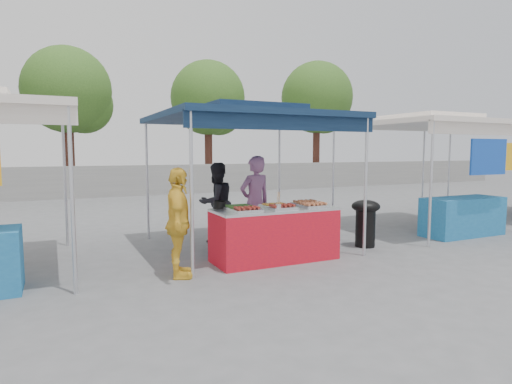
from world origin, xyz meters
name	(u,v)px	position (x,y,z in m)	size (l,w,h in m)	color
ground_plane	(272,259)	(0.00, 0.00, 0.00)	(80.00, 80.00, 0.00)	slate
back_wall	(143,180)	(0.00, 11.00, 0.60)	(40.00, 0.25, 1.20)	gray
main_canopy	(247,117)	(0.00, 0.97, 2.37)	(3.20, 3.20, 2.57)	silver
neighbor_stall_right	(442,158)	(4.50, 0.57, 1.60)	(3.20, 3.20, 2.57)	silver
tree_1	(71,94)	(-2.38, 12.91, 4.04)	(3.50, 3.44, 5.91)	#47241B
tree_2	(211,101)	(3.72, 13.37, 4.09)	(3.54, 3.48, 5.99)	#47241B
tree_3	(319,101)	(9.60, 13.04, 4.37)	(3.74, 3.72, 6.39)	#47241B
vendor_table	(275,234)	(0.00, -0.10, 0.43)	(2.00, 0.80, 0.85)	red
food_tray_fl	(247,210)	(-0.60, -0.34, 0.88)	(0.42, 0.30, 0.07)	silver
food_tray_fm	(282,208)	(0.02, -0.32, 0.88)	(0.42, 0.30, 0.07)	silver
food_tray_fr	(314,206)	(0.60, -0.34, 0.88)	(0.42, 0.30, 0.07)	silver
food_tray_bl	(239,208)	(-0.59, -0.02, 0.88)	(0.42, 0.30, 0.07)	silver
food_tray_bm	(274,205)	(0.04, 0.01, 0.88)	(0.42, 0.30, 0.07)	silver
food_tray_br	(305,203)	(0.62, -0.02, 0.88)	(0.42, 0.30, 0.07)	silver
cooking_pot	(220,205)	(-0.81, 0.25, 0.91)	(0.21, 0.21, 0.12)	black
skewer_cup	(278,208)	(-0.11, -0.42, 0.90)	(0.08, 0.08, 0.11)	silver
wok_burner	(365,219)	(1.98, 0.05, 0.52)	(0.52, 0.52, 0.87)	black
crate_left	(235,248)	(-0.49, 0.41, 0.15)	(0.49, 0.35, 0.30)	#1649B3
crate_right	(270,244)	(0.20, 0.43, 0.14)	(0.48, 0.34, 0.29)	#1649B3
crate_stacked	(270,228)	(0.20, 0.43, 0.42)	(0.44, 0.31, 0.27)	#1649B3
vendor_woman	(255,203)	(0.05, 0.74, 0.84)	(0.61, 0.40, 1.68)	#976090
helper_man	(216,202)	(-0.36, 1.63, 0.77)	(0.75, 0.58, 1.54)	black
customer_person	(178,223)	(-1.65, -0.37, 0.77)	(0.90, 0.38, 1.54)	yellow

